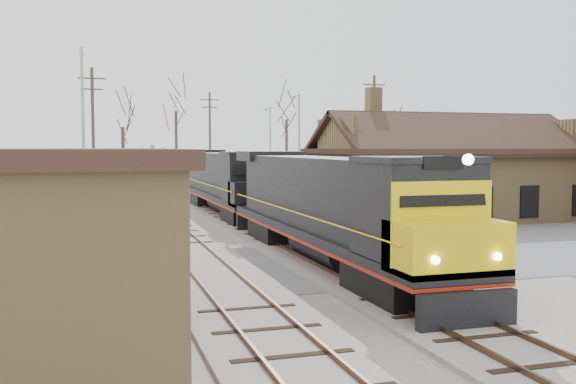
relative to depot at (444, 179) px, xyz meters
name	(u,v)px	position (x,y,z in m)	size (l,w,h in m)	color
ground	(328,264)	(-11.99, -12.00, -2.41)	(140.00, 140.00, 0.00)	#9E998F
road	(328,264)	(-11.99, -12.00, -2.39)	(60.00, 9.00, 0.03)	#5C5C61
track_main	(239,219)	(-11.99, 3.00, -2.34)	(3.40, 90.00, 0.24)	#9E998F
track_siding	(162,222)	(-16.49, 3.00, -2.34)	(3.40, 90.00, 0.24)	#9E998F
depot	(444,179)	(0.00, 0.00, 0.00)	(15.20, 9.31, 7.90)	#9E7F51
locomotive_lead	(333,207)	(-11.99, -12.53, -0.24)	(2.78, 18.61, 4.13)	black
locomotive_trailing	(227,181)	(-11.99, 6.36, -0.24)	(2.78, 18.61, 3.91)	black
crossbuck_near	(463,228)	(-8.94, -16.22, -0.66)	(1.04, 0.33, 3.68)	#A5A8AD
crossbuck_far	(153,203)	(-17.92, -7.52, -0.35)	(1.25, 0.36, 4.44)	#A5A8AD
streetlight_a	(83,127)	(-20.70, 3.88, 3.08)	(0.25, 2.04, 9.89)	#A5A8AD
streetlight_b	(299,142)	(-4.98, 13.00, 2.32)	(0.25, 2.04, 8.40)	#A5A8AD
streetlight_c	(270,145)	(-4.07, 24.60, 2.18)	(0.25, 2.04, 8.12)	#A5A8AD
utility_pole_a	(93,134)	(-20.12, 16.38, 2.95)	(2.00, 0.24, 10.26)	#382D23
utility_pole_b	(210,138)	(-8.14, 33.79, 2.90)	(2.00, 0.24, 10.16)	#382D23
utility_pole_c	(374,134)	(2.83, 16.23, 3.04)	(2.00, 0.24, 10.43)	#382D23
tree_b	(122,116)	(-17.48, 26.53, 4.77)	(4.12, 4.12, 10.09)	#382D23
tree_c	(176,98)	(-11.40, 36.24, 7.22)	(5.51, 5.51, 13.51)	#382D23
tree_d	(287,108)	(-0.40, 31.15, 6.07)	(4.85, 4.85, 11.89)	#382D23
tree_e	(389,129)	(10.25, 28.38, 3.89)	(3.62, 3.62, 8.86)	#382D23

